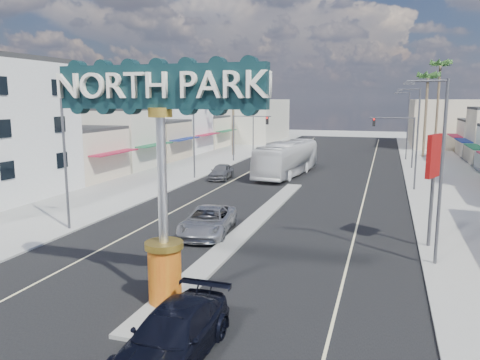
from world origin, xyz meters
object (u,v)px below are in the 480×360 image
Objects in this scene: streetlight_r_mid at (416,134)px; city_bus at (287,159)px; car_parked_left at (221,172)px; palm_right_mid at (428,80)px; palm_left_far at (233,74)px; streetlight_r_near at (438,163)px; gateway_sign at (161,157)px; suv_right at (173,335)px; traffic_signal_left at (247,129)px; suv_left at (208,221)px; streetlight_l_mid at (195,129)px; streetlight_l_far at (254,120)px; bank_pylon_sign at (434,162)px; streetlight_l_near at (67,149)px; traffic_signal_right at (397,132)px; palm_right_far at (440,69)px; streetlight_r_far at (407,122)px.

city_bus is at bearing 158.53° from streetlight_r_mid.
city_bus is at bearing 31.85° from car_parked_left.
palm_right_mid reaches higher than car_parked_left.
streetlight_r_near is at bearing -59.64° from palm_left_far.
gateway_sign is 30.11m from car_parked_left.
streetlight_r_near is 46.80m from palm_left_far.
streetlight_r_near is 14.86m from suv_right.
traffic_signal_left is 1.02× the size of suv_left.
streetlight_l_far is (0.00, 22.00, 0.00)m from streetlight_l_mid.
bank_pylon_sign is at bearing -39.15° from streetlight_l_mid.
car_parked_left is (2.55, 0.57, -4.29)m from streetlight_l_mid.
palm_right_mid is 2.16× the size of suv_right.
suv_right is (12.43, -11.48, -4.25)m from streetlight_l_near.
palm_right_mid reaches higher than streetlight_l_mid.
suv_left is at bearing -124.30° from streetlight_r_mid.
streetlight_l_mid is (-19.62, -13.99, 0.79)m from traffic_signal_right.
bank_pylon_sign is at bearing -48.18° from car_parked_left.
palm_right_mid is 0.93× the size of city_bus.
streetlight_l_near is at bearing -101.47° from car_parked_left.
suv_left is (11.00, -38.23, -10.68)m from palm_left_far.
streetlight_r_mid reaches higher than city_bus.
palm_right_far is 54.27m from suv_left.
palm_right_far is at bearing 63.97° from suv_left.
traffic_signal_left is 1.07× the size of suv_right.
streetlight_r_near is 0.64× the size of palm_right_far.
bank_pylon_sign is (-2.48, -43.05, -5.85)m from palm_right_mid.
car_parked_left is at bearing -75.24° from palm_left_far.
suv_left is at bearing -78.16° from streetlight_l_far.
traffic_signal_left is 0.46× the size of palm_left_far.
streetlight_r_mid reaches higher than traffic_signal_right.
traffic_signal_right is 14.07m from streetlight_r_mid.
streetlight_r_mid is at bearing 69.58° from gateway_sign.
car_parked_left is (-17.07, -13.42, -3.49)m from traffic_signal_right.
palm_left_far is at bearing 139.52° from streetlight_r_mid.
palm_right_far is at bearing 63.94° from streetlight_l_near.
gateway_sign is 43.04m from traffic_signal_left.
palm_right_mid is (2.57, 4.00, 5.54)m from streetlight_r_far.
city_bus reaches higher than suv_right.
gateway_sign is at bearing -142.45° from streetlight_r_near.
bank_pylon_sign is (12.52, 1.17, 3.93)m from suv_left.
bank_pylon_sign is at bearing 8.00° from streetlight_l_near.
car_parked_left is (-5.88, 18.80, -0.03)m from suv_left.
streetlight_l_far is at bearing 180.00° from streetlight_r_far.
streetlight_r_mid is 1.61× the size of suv_right.
gateway_sign is 1.56× the size of suv_left.
streetlight_r_mid is 1.47× the size of bank_pylon_sign.
palm_left_far is (-23.43, 40.00, 6.43)m from streetlight_r_near.
traffic_signal_right is 1.31× the size of car_parked_left.
streetlight_r_mid is (20.87, 0.00, 0.00)m from streetlight_l_mid.
car_parked_left is 0.75× the size of bank_pylon_sign.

